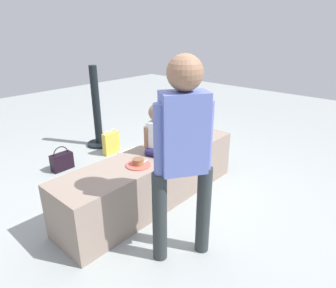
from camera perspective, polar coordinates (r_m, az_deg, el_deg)
ground_plane at (r=3.09m, az=-2.76°, el=-10.74°), size 12.00×12.00×0.00m
concrete_ledge at (r=2.95m, az=-2.85°, el=-6.54°), size 2.05×0.51×0.52m
child_seated at (r=2.79m, az=-1.93°, el=2.31°), size 0.29×0.35×0.48m
adult_standing at (r=1.98m, az=3.02°, el=-0.41°), size 0.39×0.33×1.52m
cake_plate at (r=2.61m, az=-5.82°, el=-3.78°), size 0.22×0.22×0.07m
gift_bag at (r=4.14m, az=-11.04°, el=0.20°), size 0.24×0.08×0.35m
railing_post at (r=4.39m, az=-13.63°, el=5.23°), size 0.36×0.36×1.17m
water_bottle_near_gift at (r=3.24m, az=-14.35°, el=-7.85°), size 0.06×0.06×0.20m
party_cup_red at (r=4.17m, az=-3.01°, el=-0.84°), size 0.07×0.07×0.10m
cake_box_white at (r=3.91m, az=-6.94°, el=-2.48°), size 0.32×0.35×0.11m
handbag_black_leather at (r=3.86m, az=-19.99°, el=-3.16°), size 0.26×0.12×0.31m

